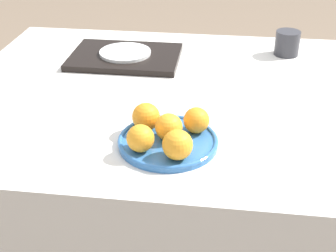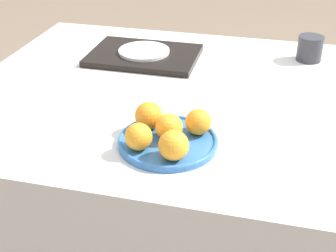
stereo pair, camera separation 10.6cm
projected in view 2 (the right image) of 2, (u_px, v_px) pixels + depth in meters
name	position (u px, v px, depth m)	size (l,w,h in m)	color
table	(233.00, 205.00, 1.49)	(1.58, 0.99, 0.76)	silver
fruit_platter	(168.00, 141.00, 1.08)	(0.23, 0.23, 0.02)	#336BAD
orange_0	(139.00, 137.00, 1.03)	(0.06, 0.06, 0.06)	orange
orange_1	(169.00, 127.00, 1.07)	(0.06, 0.06, 0.06)	orange
orange_2	(198.00, 122.00, 1.09)	(0.06, 0.06, 0.06)	orange
orange_3	(174.00, 145.00, 1.00)	(0.07, 0.07, 0.07)	orange
orange_4	(149.00, 116.00, 1.11)	(0.07, 0.07, 0.07)	orange
serving_tray	(144.00, 55.00, 1.54)	(0.35, 0.25, 0.02)	black
side_plate	(144.00, 51.00, 1.54)	(0.17, 0.17, 0.01)	silver
cup_0	(310.00, 48.00, 1.51)	(0.08, 0.08, 0.08)	#333338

